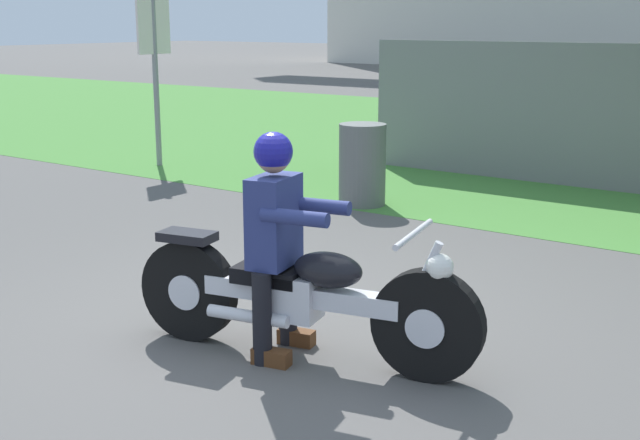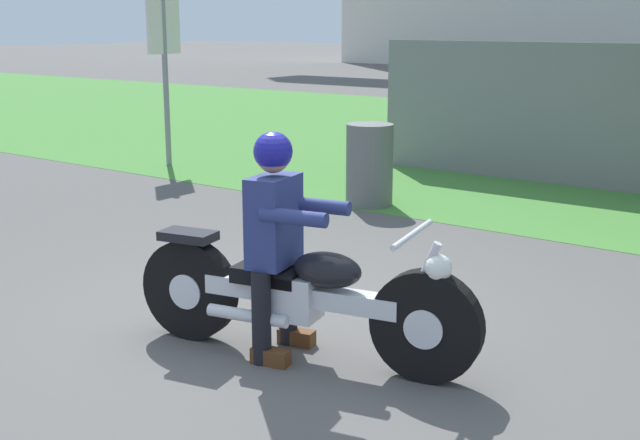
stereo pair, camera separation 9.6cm
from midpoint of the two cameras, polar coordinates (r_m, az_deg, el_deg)
name	(u,v)px [view 2 (the right image)]	position (r m, az deg, el deg)	size (l,w,h in m)	color
ground	(265,325)	(5.83, -3.32, -7.20)	(120.00, 120.00, 0.00)	#565451
motorcycle_lead	(301,296)	(5.14, -0.75, -5.27)	(2.27, 0.78, 0.89)	black
rider_lead	(277,227)	(5.09, -2.46, -0.48)	(0.61, 0.54, 1.42)	black
trash_can	(369,165)	(9.46, 3.71, 3.80)	(0.53, 0.53, 0.93)	#595E5B
sign_banner	(164,45)	(12.21, -10.45, 11.75)	(0.08, 0.60, 2.60)	gray
fence_segment	(635,120)	(10.77, 21.09, 6.46)	(7.00, 0.06, 1.80)	slate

